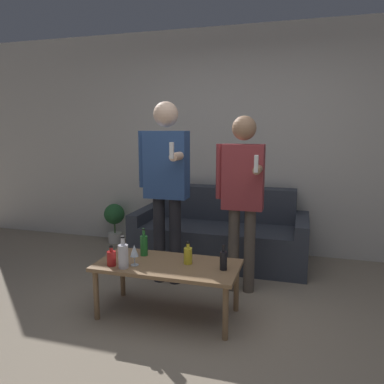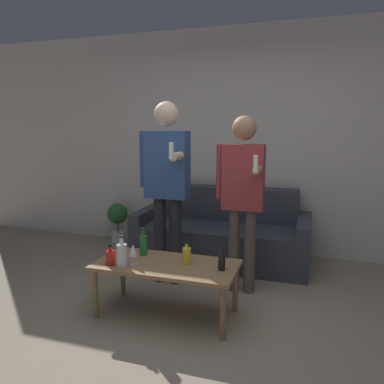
# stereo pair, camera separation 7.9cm
# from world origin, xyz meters

# --- Properties ---
(ground_plane) EXTENTS (16.00, 16.00, 0.00)m
(ground_plane) POSITION_xyz_m (0.00, 0.00, 0.00)
(ground_plane) COLOR gray
(wall_back) EXTENTS (8.00, 0.06, 2.70)m
(wall_back) POSITION_xyz_m (0.00, 2.30, 1.35)
(wall_back) COLOR silver
(wall_back) RESTS_ON ground_plane
(couch) EXTENTS (1.95, 0.83, 0.83)m
(couch) POSITION_xyz_m (-0.16, 1.84, 0.30)
(couch) COLOR #383D47
(couch) RESTS_ON ground_plane
(coffee_table) EXTENTS (1.15, 0.56, 0.44)m
(coffee_table) POSITION_xyz_m (-0.28, 0.43, 0.39)
(coffee_table) COLOR #8E6B47
(coffee_table) RESTS_ON ground_plane
(bottle_orange) EXTENTS (0.06, 0.06, 0.24)m
(bottle_orange) POSITION_xyz_m (-0.55, 0.56, 0.53)
(bottle_orange) COLOR #23752D
(bottle_orange) RESTS_ON coffee_table
(bottle_green) EXTENTS (0.07, 0.07, 0.18)m
(bottle_green) POSITION_xyz_m (-0.13, 0.47, 0.51)
(bottle_green) COLOR yellow
(bottle_green) RESTS_ON coffee_table
(bottle_dark) EXTENTS (0.06, 0.06, 0.20)m
(bottle_dark) POSITION_xyz_m (0.17, 0.42, 0.52)
(bottle_dark) COLOR black
(bottle_dark) RESTS_ON coffee_table
(bottle_yellow) EXTENTS (0.08, 0.08, 0.26)m
(bottle_yellow) POSITION_xyz_m (-0.58, 0.24, 0.54)
(bottle_yellow) COLOR silver
(bottle_yellow) RESTS_ON coffee_table
(bottle_red) EXTENTS (0.07, 0.07, 0.16)m
(bottle_red) POSITION_xyz_m (-0.69, 0.26, 0.50)
(bottle_red) COLOR #B21E1E
(bottle_red) RESTS_ON coffee_table
(wine_glass_near) EXTENTS (0.07, 0.07, 0.17)m
(wine_glass_near) POSITION_xyz_m (-0.52, 0.32, 0.56)
(wine_glass_near) COLOR silver
(wine_glass_near) RESTS_ON coffee_table
(person_standing_left) EXTENTS (0.49, 0.44, 1.76)m
(person_standing_left) POSITION_xyz_m (-0.53, 1.06, 1.05)
(person_standing_left) COLOR #232328
(person_standing_left) RESTS_ON ground_plane
(person_standing_right) EXTENTS (0.43, 0.41, 1.62)m
(person_standing_right) POSITION_xyz_m (0.21, 1.06, 0.98)
(person_standing_right) COLOR brown
(person_standing_right) RESTS_ON ground_plane
(potted_plant) EXTENTS (0.27, 0.27, 0.53)m
(potted_plant) POSITION_xyz_m (-1.65, 2.10, 0.33)
(potted_plant) COLOR silver
(potted_plant) RESTS_ON ground_plane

